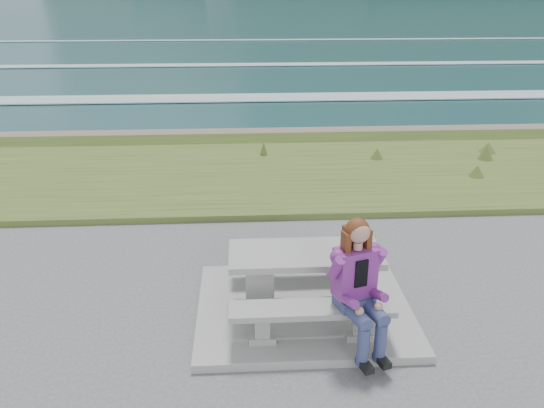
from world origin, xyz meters
The scene contains 8 objects.
concrete_slab centered at (0.00, 0.00, 0.05)m, with size 2.60×2.10×0.10m, color gray.
picnic_table centered at (0.00, 0.00, 0.68)m, with size 1.80×0.75×0.75m.
bench_landward centered at (0.00, -0.70, 0.45)m, with size 1.80×0.35×0.45m.
bench_seaward centered at (0.00, 0.70, 0.45)m, with size 1.80×0.35×0.45m.
grass_verge centered at (0.00, 5.00, 0.00)m, with size 160.00×4.50×0.22m, color #334E1D.
shore_drop centered at (0.00, 7.90, 0.00)m, with size 160.00×0.80×2.20m, color #66594C.
ocean centered at (0.00, 25.09, -1.74)m, with size 1600.00×1600.00×0.09m.
seated_woman centered at (0.49, -0.83, 0.64)m, with size 0.61×0.83×1.47m.
Camera 1 is at (-0.72, -5.51, 3.78)m, focal length 35.00 mm.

